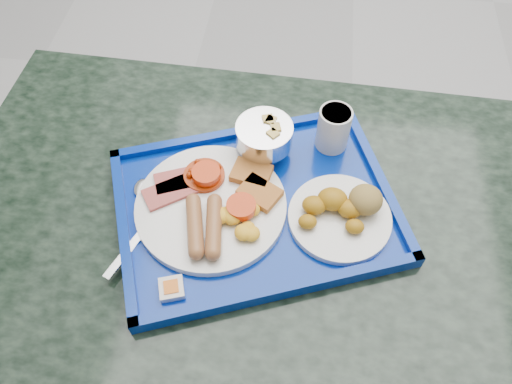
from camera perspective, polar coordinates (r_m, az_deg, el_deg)
floor at (r=2.14m, az=10.93°, el=11.69°), size 6.00×6.00×0.00m
table at (r=1.05m, az=-1.61°, el=-7.23°), size 1.11×0.76×0.68m
tray at (r=0.89m, az=0.00°, el=-1.70°), size 0.58×0.50×0.03m
main_plate at (r=0.88m, az=-4.76°, el=-1.48°), size 0.27×0.27×0.04m
bread_plate at (r=0.87m, az=9.90°, el=-2.17°), size 0.18×0.18×0.06m
fruit_bowl at (r=0.93m, az=0.98°, el=6.46°), size 0.11×0.11×0.07m
juice_cup at (r=0.95m, az=8.87°, el=7.29°), size 0.06×0.06×0.09m
spoon at (r=0.92m, az=-12.82°, el=-0.71°), size 0.08×0.17×0.01m
knife at (r=0.88m, az=-12.90°, el=-4.58°), size 0.09×0.18×0.00m
jam_packet at (r=0.82m, az=-9.62°, el=-10.82°), size 0.05×0.05×0.02m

